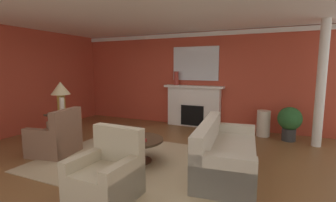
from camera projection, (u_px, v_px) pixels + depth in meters
ground_plane at (139, 156)px, 5.01m from camera, size 9.69×9.69×0.00m
wall_fireplace at (190, 79)px, 7.62m from camera, size 8.05×0.12×2.82m
wall_window at (23, 81)px, 6.63m from camera, size 0.12×6.68×2.82m
ceiling_panel at (145, 13)px, 4.89m from camera, size 8.05×6.68×0.06m
crown_moulding at (190, 35)px, 7.36m from camera, size 8.05×0.08×0.12m
area_rug at (137, 161)px, 4.70m from camera, size 3.65×2.69×0.01m
fireplace at (194, 107)px, 7.47m from camera, size 1.80×0.35×1.24m
mantel_mirror at (195, 64)px, 7.40m from camera, size 1.41×0.04×1.00m
sofa at (225, 154)px, 4.25m from camera, size 1.12×2.18×0.85m
armchair_near_window at (56, 140)px, 5.08m from camera, size 0.91×0.91×0.95m
armchair_facing_fireplace at (107, 177)px, 3.36m from camera, size 0.83×0.83×0.95m
coffee_table at (137, 145)px, 4.66m from camera, size 1.00×1.00×0.45m
side_table at (63, 126)px, 5.90m from camera, size 0.56×0.56×0.70m
table_lamp at (61, 91)px, 5.78m from camera, size 0.44×0.44×0.75m
vase_on_side_table at (62, 106)px, 5.66m from camera, size 0.10×0.10×0.40m
vase_mantel_left at (176, 78)px, 7.53m from camera, size 0.14×0.14×0.41m
vase_tall_corner at (263, 123)px, 6.41m from camera, size 0.34×0.34×0.67m
book_red_cover at (138, 140)px, 4.45m from camera, size 0.28×0.25×0.06m
potted_plant at (290, 121)px, 5.98m from camera, size 0.56×0.56×0.83m
column_white at (321, 84)px, 5.45m from camera, size 0.20×0.20×2.82m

